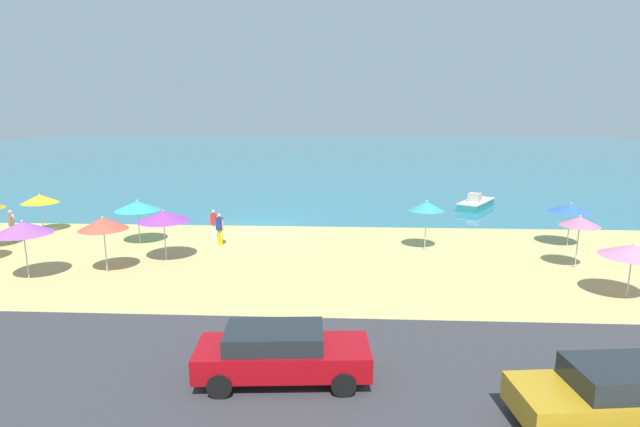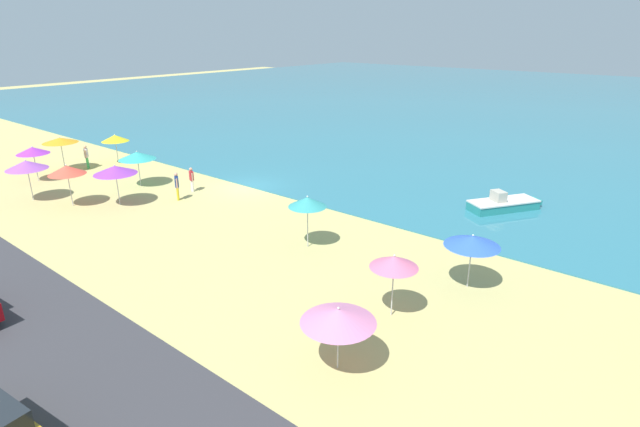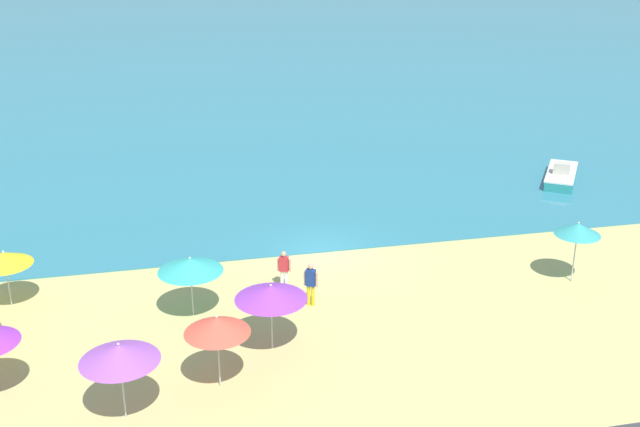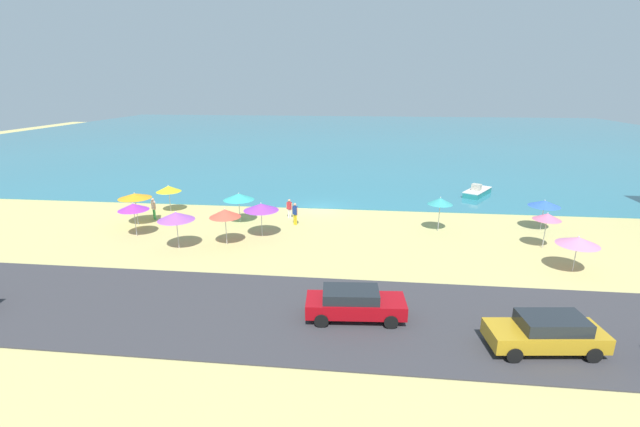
{
  "view_description": "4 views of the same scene",
  "coord_description": "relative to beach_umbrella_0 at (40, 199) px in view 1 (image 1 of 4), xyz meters",
  "views": [
    {
      "loc": [
        5.24,
        -30.17,
        7.15
      ],
      "look_at": [
        3.96,
        -5.47,
        1.98
      ],
      "focal_mm": 28.0,
      "sensor_mm": 36.0,
      "label": 1
    },
    {
      "loc": [
        24.01,
        -21.7,
        9.99
      ],
      "look_at": [
        8.82,
        -3.23,
        1.12
      ],
      "focal_mm": 28.0,
      "sensor_mm": 36.0,
      "label": 2
    },
    {
      "loc": [
        -6.93,
        -31.41,
        14.81
      ],
      "look_at": [
        0.03,
        0.51,
        1.67
      ],
      "focal_mm": 45.0,
      "sensor_mm": 36.0,
      "label": 3
    },
    {
      "loc": [
        3.94,
        -35.85,
        10.58
      ],
      "look_at": [
        0.56,
        -5.18,
        1.16
      ],
      "focal_mm": 24.0,
      "sensor_mm": 36.0,
      "label": 4
    }
  ],
  "objects": [
    {
      "name": "ground_plane",
      "position": [
        12.73,
        2.18,
        -2.0
      ],
      "size": [
        160.0,
        160.0,
        0.0
      ],
      "primitive_type": "plane",
      "color": "tan"
    },
    {
      "name": "sea",
      "position": [
        12.73,
        57.18,
        -1.97
      ],
      "size": [
        150.0,
        110.0,
        0.05
      ],
      "primitive_type": "cube",
      "color": "teal",
      "rests_on": "ground_plane"
    },
    {
      "name": "coastal_road",
      "position": [
        12.73,
        -15.82,
        -1.97
      ],
      "size": [
        80.0,
        8.0,
        0.06
      ],
      "primitive_type": "cube",
      "color": "#36353A",
      "rests_on": "ground_plane"
    },
    {
      "name": "beach_umbrella_0",
      "position": [
        0.0,
        0.0,
        0.0
      ],
      "size": [
        2.07,
        2.07,
        2.32
      ],
      "color": "#B2B2B7",
      "rests_on": "ground_plane"
    },
    {
      "name": "beach_umbrella_1",
      "position": [
        7.32,
        -7.14,
        0.23
      ],
      "size": [
        2.11,
        2.11,
        2.57
      ],
      "color": "#B2B2B7",
      "rests_on": "ground_plane"
    },
    {
      "name": "beach_umbrella_2",
      "position": [
        22.12,
        -2.69,
        0.31
      ],
      "size": [
        1.84,
        1.84,
        2.62
      ],
      "color": "#B2B2B7",
      "rests_on": "ground_plane"
    },
    {
      "name": "beach_umbrella_3",
      "position": [
        29.85,
        -1.58,
        0.06
      ],
      "size": [
        2.24,
        2.24,
        2.34
      ],
      "color": "#B2B2B7",
      "rests_on": "ground_plane"
    },
    {
      "name": "beach_umbrella_5",
      "position": [
        28.91,
        -9.14,
        -0.11
      ],
      "size": [
        2.34,
        2.34,
        2.19
      ],
      "color": "#B2B2B7",
      "rests_on": "ground_plane"
    },
    {
      "name": "beach_umbrella_6",
      "position": [
        4.35,
        -8.18,
        0.25
      ],
      "size": [
        2.39,
        2.39,
        2.59
      ],
      "color": "#B2B2B7",
      "rests_on": "ground_plane"
    },
    {
      "name": "beach_umbrella_8",
      "position": [
        28.58,
        -5.43,
        0.19
      ],
      "size": [
        1.77,
        1.77,
        2.48
      ],
      "color": "#B2B2B7",
      "rests_on": "ground_plane"
    },
    {
      "name": "beach_umbrella_9",
      "position": [
        6.8,
        -2.25,
        0.09
      ],
      "size": [
        2.42,
        2.42,
        2.41
      ],
      "color": "#B2B2B7",
      "rests_on": "ground_plane"
    },
    {
      "name": "beach_umbrella_10",
      "position": [
        9.33,
        -5.24,
        0.19
      ],
      "size": [
        2.5,
        2.5,
        2.5
      ],
      "color": "#B2B2B7",
      "rests_on": "ground_plane"
    },
    {
      "name": "bather_0",
      "position": [
        11.28,
        -2.44,
        -1.01
      ],
      "size": [
        0.5,
        0.38,
        1.75
      ],
      "color": "gold",
      "rests_on": "ground_plane"
    },
    {
      "name": "bather_1",
      "position": [
        10.53,
        -0.79,
        -1.1
      ],
      "size": [
        0.53,
        0.34,
        1.6
      ],
      "color": "silver",
      "rests_on": "ground_plane"
    },
    {
      "name": "bather_2",
      "position": [
        -0.29,
        -2.3,
        -0.99
      ],
      "size": [
        0.46,
        0.4,
        1.78
      ],
      "color": "green",
      "rests_on": "ground_plane"
    },
    {
      "name": "parked_car_0",
      "position": [
        24.18,
        -17.53,
        -1.14
      ],
      "size": [
        4.76,
        2.27,
        1.52
      ],
      "color": "#B3861B",
      "rests_on": "coastal_road"
    },
    {
      "name": "parked_car_2",
      "position": [
        16.31,
        -15.9,
        -1.16
      ],
      "size": [
        4.69,
        2.1,
        1.47
      ],
      "color": "#A00A12",
      "rests_on": "coastal_road"
    },
    {
      "name": "skiff_nearshore",
      "position": [
        27.57,
        8.51,
        -1.61
      ],
      "size": [
        3.45,
        4.4,
        1.18
      ],
      "color": "teal",
      "rests_on": "sea"
    }
  ]
}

